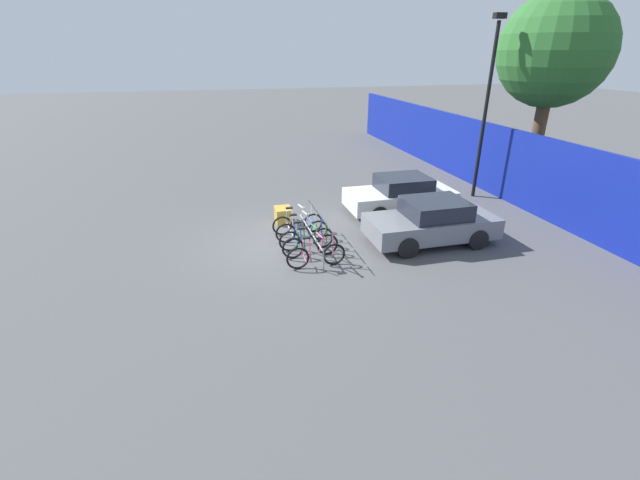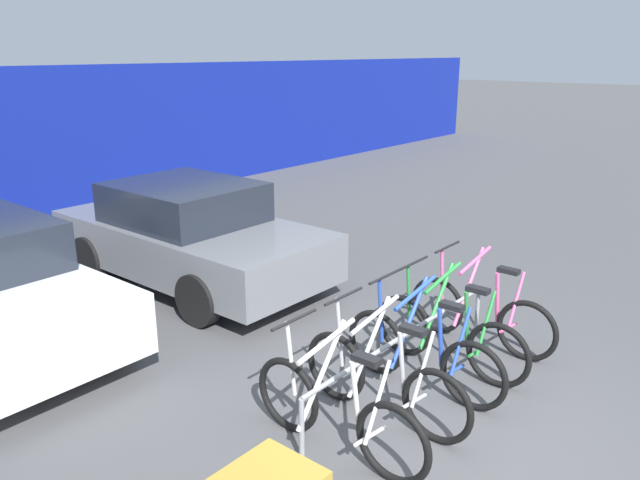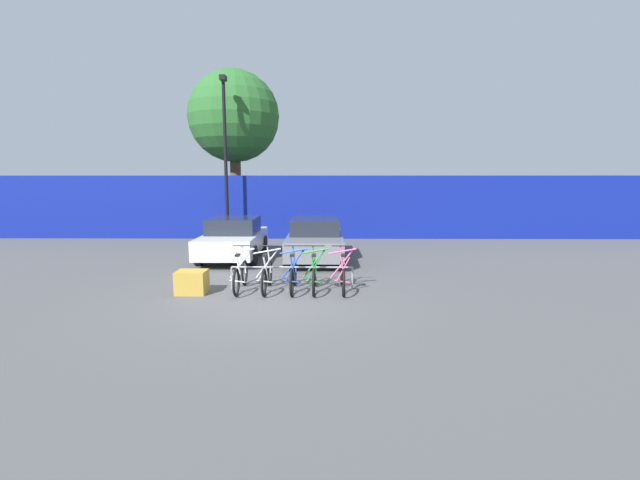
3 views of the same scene
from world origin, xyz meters
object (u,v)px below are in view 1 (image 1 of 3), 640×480
Objects in this scene: bicycle_white at (298,223)px; lamp_post at (487,102)px; bicycle_pink at (316,255)px; cargo_crate at (283,215)px; car_grey at (432,222)px; tree_behind_hoarding at (555,51)px; bicycle_green at (310,245)px; bicycle_blue at (306,238)px; bicycle_silver at (302,230)px; car_white at (400,195)px; bike_rack at (311,234)px.

bicycle_white is 8.92m from lamp_post.
bicycle_pink is 2.44× the size of cargo_crate.
car_grey is at bearing 66.57° from bicycle_white.
bicycle_pink is 0.22× the size of tree_behind_hoarding.
lamp_post is at bearing 118.42° from bicycle_green.
tree_behind_hoarding is at bearing 108.91° from bicycle_blue.
bicycle_white is 1.00× the size of bicycle_silver.
bicycle_blue is at bearing -60.65° from car_white.
cargo_crate is (-3.61, -0.29, -0.10)m from bicycle_pink.
car_grey is at bearing -46.39° from lamp_post.
bicycle_green is at bearing -63.94° from lamp_post.
bicycle_pink is at bearing 0.60° from bicycle_blue.
car_white is at bearing 175.96° from car_grey.
lamp_post reaches higher than bicycle_silver.
bicycle_silver is at bearing -67.89° from car_white.
tree_behind_hoarding is at bearing 93.61° from lamp_post.
bike_rack is 4.34× the size of cargo_crate.
bicycle_silver is at bearing -179.53° from bicycle_pink.
bicycle_blue is at bearing -177.64° from bicycle_green.
tree_behind_hoarding is (-4.02, 6.83, 4.89)m from car_grey.
bicycle_white is at bearing -173.21° from bike_rack.
bicycle_white is at bearing -113.85° from car_grey.
bicycle_pink is (1.20, 0.00, 0.00)m from bicycle_blue.
bicycle_silver is 9.10m from lamp_post.
car_grey reaches higher than bicycle_green.
car_white is (-1.04, 4.14, 0.31)m from bicycle_white.
bike_rack is 9.13m from lamp_post.
car_white reaches higher than bike_rack.
car_white reaches higher than bicycle_silver.
bicycle_pink is 12.88m from tree_behind_hoarding.
bicycle_blue is at bearing -179.53° from bicycle_pink.
bike_rack is 0.18m from bicycle_blue.
car_grey reaches higher than bicycle_pink.
car_grey is 0.59× the size of lamp_post.
tree_behind_hoarding is (-4.77, 10.77, 5.20)m from bicycle_pink.
bicycle_silver is at bearing 9.30° from cargo_crate.
cargo_crate is at bearing -172.00° from bicycle_green.
car_grey is at bearing 101.28° from bicycle_pink.
bike_rack is at bearing 7.22° from bicycle_white.
bicycle_blue is 0.25× the size of lamp_post.
tree_behind_hoarding is (-0.18, 2.80, 1.79)m from lamp_post.
bicycle_pink is (1.25, -0.15, -0.10)m from bike_rack.
car_white is at bearing -79.43° from tree_behind_hoarding.
car_grey is (1.74, 3.94, 0.31)m from bicycle_white.
car_grey reaches higher than bicycle_silver.
lamp_post is (-4.59, 7.97, 3.41)m from bicycle_pink.
bicycle_white and bicycle_pink have the same top height.
cargo_crate is (-0.08, -4.43, -0.42)m from car_white.
bike_rack is 3.83m from car_grey.
tree_behind_hoarding reaches higher than bicycle_green.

